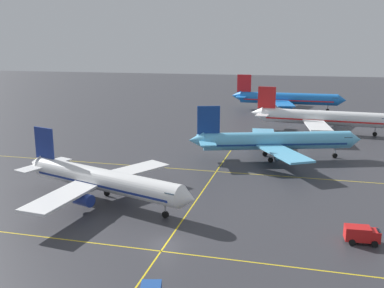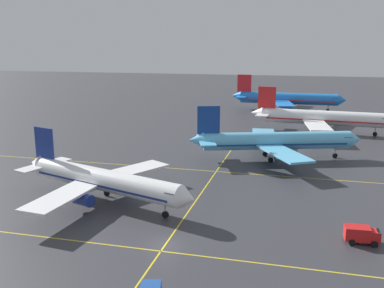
{
  "view_description": "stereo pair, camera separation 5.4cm",
  "coord_description": "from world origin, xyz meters",
  "px_view_note": "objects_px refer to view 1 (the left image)",
  "views": [
    {
      "loc": [
        15.14,
        -46.59,
        23.96
      ],
      "look_at": [
        -4.68,
        31.34,
        5.3
      ],
      "focal_mm": 40.38,
      "sensor_mm": 36.0,
      "label": 1
    },
    {
      "loc": [
        15.2,
        -46.58,
        23.96
      ],
      "look_at": [
        -4.68,
        31.34,
        5.3
      ],
      "focal_mm": 40.38,
      "sensor_mm": 36.0,
      "label": 2
    }
  ],
  "objects_px": {
    "airliner_third_row": "(321,118)",
    "service_truck_red_van": "(362,234)",
    "airliner_front_gate": "(102,180)",
    "airliner_far_left_stand": "(286,99)",
    "airliner_second_row": "(275,141)"
  },
  "relations": [
    {
      "from": "airliner_third_row",
      "to": "service_truck_red_van",
      "type": "xyz_separation_m",
      "value": [
        2.68,
        -69.42,
        -3.01
      ]
    },
    {
      "from": "airliner_front_gate",
      "to": "service_truck_red_van",
      "type": "relative_size",
      "value": 7.74
    },
    {
      "from": "airliner_second_row",
      "to": "airliner_far_left_stand",
      "type": "bearing_deg",
      "value": 90.33
    },
    {
      "from": "airliner_front_gate",
      "to": "airliner_third_row",
      "type": "distance_m",
      "value": 72.89
    },
    {
      "from": "airliner_second_row",
      "to": "service_truck_red_van",
      "type": "distance_m",
      "value": 40.12
    },
    {
      "from": "airliner_far_left_stand",
      "to": "service_truck_red_van",
      "type": "height_order",
      "value": "airliner_far_left_stand"
    },
    {
      "from": "airliner_front_gate",
      "to": "service_truck_red_van",
      "type": "xyz_separation_m",
      "value": [
        37.27,
        -5.26,
        -2.39
      ]
    },
    {
      "from": "airliner_third_row",
      "to": "service_truck_red_van",
      "type": "distance_m",
      "value": 69.54
    },
    {
      "from": "airliner_second_row",
      "to": "airliner_front_gate",
      "type": "bearing_deg",
      "value": -126.6
    },
    {
      "from": "service_truck_red_van",
      "to": "airliner_second_row",
      "type": "bearing_deg",
      "value": 109.09
    },
    {
      "from": "airliner_far_left_stand",
      "to": "service_truck_red_van",
      "type": "xyz_separation_m",
      "value": [
        13.5,
        -109.19,
        -3.22
      ]
    },
    {
      "from": "airliner_front_gate",
      "to": "airliner_third_row",
      "type": "height_order",
      "value": "airliner_third_row"
    },
    {
      "from": "airliner_far_left_stand",
      "to": "service_truck_red_van",
      "type": "bearing_deg",
      "value": -82.95
    },
    {
      "from": "airliner_third_row",
      "to": "airliner_far_left_stand",
      "type": "distance_m",
      "value": 41.21
    },
    {
      "from": "airliner_far_left_stand",
      "to": "airliner_second_row",
      "type": "bearing_deg",
      "value": -89.67
    }
  ]
}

